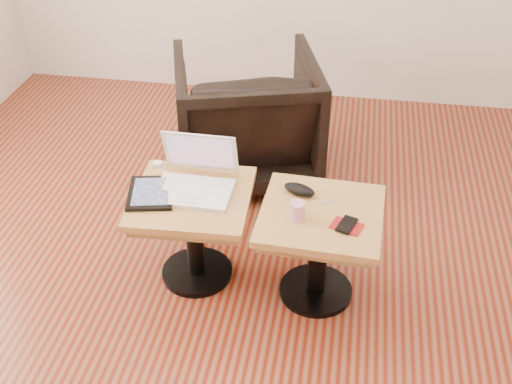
% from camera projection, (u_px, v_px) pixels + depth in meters
% --- Properties ---
extents(room_shell, '(4.52, 4.52, 2.71)m').
position_uv_depth(room_shell, '(272.00, 32.00, 2.27)').
color(room_shell, maroon).
rests_on(room_shell, ground).
extents(side_table_left, '(0.56, 0.56, 0.49)m').
position_uv_depth(side_table_left, '(193.00, 216.00, 3.01)').
color(side_table_left, black).
rests_on(side_table_left, ground).
extents(side_table_right, '(0.56, 0.56, 0.49)m').
position_uv_depth(side_table_right, '(320.00, 234.00, 2.90)').
color(side_table_right, black).
rests_on(side_table_right, ground).
extents(laptop, '(0.36, 0.33, 0.25)m').
position_uv_depth(laptop, '(195.00, 179.00, 2.96)').
color(laptop, white).
rests_on(laptop, side_table_left).
extents(tablet, '(0.26, 0.30, 0.02)m').
position_uv_depth(tablet, '(151.00, 193.00, 2.94)').
color(tablet, black).
rests_on(tablet, side_table_left).
extents(charging_adapter, '(0.04, 0.04, 0.02)m').
position_uv_depth(charging_adapter, '(157.00, 164.00, 3.13)').
color(charging_adapter, white).
rests_on(charging_adapter, side_table_left).
extents(glasses_case, '(0.17, 0.12, 0.05)m').
position_uv_depth(glasses_case, '(299.00, 190.00, 2.93)').
color(glasses_case, black).
rests_on(glasses_case, side_table_right).
extents(striped_cup, '(0.08, 0.08, 0.08)m').
position_uv_depth(striped_cup, '(297.00, 211.00, 2.77)').
color(striped_cup, '#CE3C7E').
rests_on(striped_cup, side_table_right).
extents(earbuds_tangle, '(0.06, 0.04, 0.01)m').
position_uv_depth(earbuds_tangle, '(326.00, 201.00, 2.89)').
color(earbuds_tangle, white).
rests_on(earbuds_tangle, side_table_right).
extents(phone_on_sleeve, '(0.15, 0.13, 0.02)m').
position_uv_depth(phone_on_sleeve, '(347.00, 225.00, 2.74)').
color(phone_on_sleeve, maroon).
rests_on(phone_on_sleeve, side_table_right).
extents(armchair, '(1.00, 1.02, 0.75)m').
position_uv_depth(armchair, '(247.00, 117.00, 3.78)').
color(armchair, black).
rests_on(armchair, ground).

